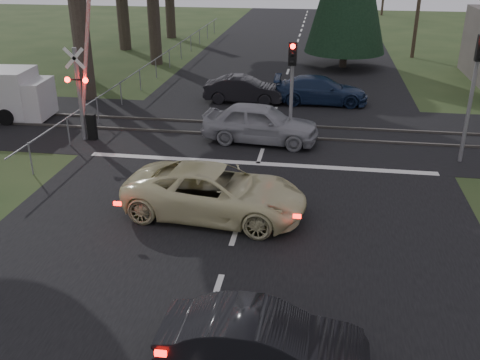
% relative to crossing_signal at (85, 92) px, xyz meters
% --- Properties ---
extents(ground, '(120.00, 120.00, 0.00)m').
position_rel_crossing_signal_xyz_m(ground, '(7.27, -9.79, -2.06)').
color(ground, '#293C1B').
rests_on(ground, ground).
extents(road, '(14.00, 100.00, 0.01)m').
position_rel_crossing_signal_xyz_m(road, '(7.27, 0.21, -2.05)').
color(road, black).
rests_on(road, ground).
extents(rail_corridor, '(120.00, 8.00, 0.01)m').
position_rel_crossing_signal_xyz_m(rail_corridor, '(7.27, 2.21, -2.05)').
color(rail_corridor, black).
rests_on(rail_corridor, ground).
extents(stop_line, '(13.00, 0.35, 0.00)m').
position_rel_crossing_signal_xyz_m(stop_line, '(7.27, -1.59, -2.05)').
color(stop_line, silver).
rests_on(stop_line, ground).
extents(rail_near, '(120.00, 0.12, 0.10)m').
position_rel_crossing_signal_xyz_m(rail_near, '(7.27, 1.41, -2.01)').
color(rail_near, '#59544C').
rests_on(rail_near, ground).
extents(rail_far, '(120.00, 0.12, 0.10)m').
position_rel_crossing_signal_xyz_m(rail_far, '(7.27, 3.01, -2.01)').
color(rail_far, '#59544C').
rests_on(rail_far, ground).
extents(crossing_signal, '(1.62, 0.38, 6.96)m').
position_rel_crossing_signal_xyz_m(crossing_signal, '(0.00, 0.00, 0.00)').
color(crossing_signal, slate).
rests_on(crossing_signal, ground).
extents(traffic_signal_right, '(0.68, 0.48, 4.70)m').
position_rel_crossing_signal_xyz_m(traffic_signal_right, '(14.82, -0.31, 1.26)').
color(traffic_signal_right, slate).
rests_on(traffic_signal_right, ground).
extents(traffic_signal_center, '(0.32, 0.48, 4.10)m').
position_rel_crossing_signal_xyz_m(traffic_signal_center, '(8.27, 0.89, 0.75)').
color(traffic_signal_center, slate).
rests_on(traffic_signal_center, ground).
extents(fence_left, '(0.10, 36.00, 1.20)m').
position_rel_crossing_signal_xyz_m(fence_left, '(-0.53, 12.71, -2.06)').
color(fence_left, slate).
rests_on(fence_left, ground).
extents(cream_coupe, '(5.65, 3.05, 1.51)m').
position_rel_crossing_signal_xyz_m(cream_coupe, '(6.51, -5.85, -1.30)').
color(cream_coupe, beige).
rests_on(cream_coupe, ground).
extents(dark_hatchback, '(4.00, 1.47, 1.31)m').
position_rel_crossing_signal_xyz_m(dark_hatchback, '(8.65, -12.07, -1.40)').
color(dark_hatchback, black).
rests_on(dark_hatchback, ground).
extents(silver_car, '(4.89, 2.36, 1.61)m').
position_rel_crossing_signal_xyz_m(silver_car, '(7.07, 0.83, -1.25)').
color(silver_car, gray).
rests_on(silver_car, ground).
extents(blue_sedan, '(4.78, 2.01, 1.38)m').
position_rel_crossing_signal_xyz_m(blue_sedan, '(9.42, 7.06, -1.37)').
color(blue_sedan, '#162543').
rests_on(blue_sedan, ground).
extents(dark_car_far, '(4.03, 1.41, 1.33)m').
position_rel_crossing_signal_xyz_m(dark_car_far, '(5.52, 6.69, -1.39)').
color(dark_car_far, black).
rests_on(dark_car_far, ground).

